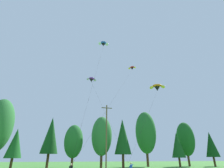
# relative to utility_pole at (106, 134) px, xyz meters

# --- Properties ---
(treeline_tree_d) EXTENTS (3.42, 3.42, 8.26)m
(treeline_tree_d) POSITION_rel_utility_pole_xyz_m (-18.31, 8.51, -1.33)
(treeline_tree_d) COLOR #472D19
(treeline_tree_d) RESTS_ON ground_plane
(treeline_tree_e) EXTENTS (4.25, 4.25, 12.06)m
(treeline_tree_e) POSITION_rel_utility_pole_xyz_m (-11.66, 13.30, 1.05)
(treeline_tree_e) COLOR #472D19
(treeline_tree_e) RESTS_ON ground_plane
(treeline_tree_f) EXTENTS (4.45, 4.45, 9.82)m
(treeline_tree_f) POSITION_rel_utility_pole_xyz_m (-5.96, 10.40, -0.56)
(treeline_tree_f) COLOR #472D19
(treeline_tree_f) RESTS_ON ground_plane
(treeline_tree_g) EXTENTS (5.08, 5.08, 12.14)m
(treeline_tree_g) POSITION_rel_utility_pole_xyz_m (0.88, 10.16, 0.85)
(treeline_tree_g) COLOR #472D19
(treeline_tree_g) RESTS_ON ground_plane
(treeline_tree_h) EXTENTS (4.14, 4.14, 11.55)m
(treeline_tree_h) POSITION_rel_utility_pole_xyz_m (5.99, 8.91, 0.73)
(treeline_tree_h) COLOR #472D19
(treeline_tree_h) RESTS_ON ground_plane
(treeline_tree_i) EXTENTS (5.86, 5.86, 15.02)m
(treeline_tree_i) POSITION_rel_utility_pole_xyz_m (14.49, 13.80, 2.60)
(treeline_tree_i) COLOR #472D19
(treeline_tree_i) RESTS_ON ground_plane
(treeline_tree_j) EXTENTS (3.51, 3.51, 8.69)m
(treeline_tree_j) POSITION_rel_utility_pole_xyz_m (21.56, 9.57, -1.06)
(treeline_tree_j) COLOR #472D19
(treeline_tree_j) RESTS_ON ground_plane
(treeline_tree_k) EXTENTS (5.15, 5.15, 12.39)m
(treeline_tree_k) POSITION_rel_utility_pole_xyz_m (27.09, 13.46, 1.00)
(treeline_tree_k) COLOR #472D19
(treeline_tree_k) RESTS_ON ground_plane
(treeline_tree_l) EXTENTS (3.67, 3.67, 9.39)m
(treeline_tree_l) POSITION_rel_utility_pole_xyz_m (33.39, 10.84, -0.62)
(treeline_tree_l) COLOR #472D19
(treeline_tree_l) RESTS_ON ground_plane
(utility_pole) EXTENTS (2.20, 0.26, 12.46)m
(utility_pole) POSITION_rel_utility_pole_xyz_m (0.00, 0.00, 0.00)
(utility_pole) COLOR brown
(utility_pole) RESTS_ON ground_plane
(kite_flyer_mid) EXTENTS (0.63, 0.66, 1.69)m
(kite_flyer_mid) POSITION_rel_utility_pole_xyz_m (0.95, -11.39, -5.50)
(kite_flyer_mid) COLOR black
(kite_flyer_mid) RESTS_ON ground_plane
(parafoil_kite_high_red_yellow) EXTENTS (14.79, 17.14, 22.77)m
(parafoil_kite_high_red_yellow) POSITION_rel_utility_pole_xyz_m (6.96, 2.44, 16.86)
(parafoil_kite_high_red_yellow) COLOR red
(parafoil_kite_mid_purple) EXTENTS (5.09, 14.10, 17.90)m
(parafoil_kite_mid_purple) POSITION_rel_utility_pole_xyz_m (-3.24, 2.16, 12.48)
(parafoil_kite_mid_purple) COLOR purple
(parafoil_kite_far_blue_white) EXTENTS (6.50, 11.35, 25.01)m
(parafoil_kite_far_blue_white) POSITION_rel_utility_pole_xyz_m (-1.55, -3.03, 19.05)
(parafoil_kite_far_blue_white) COLOR blue
(parafoil_kite_low_orange) EXTENTS (14.63, 14.68, 17.80)m
(parafoil_kite_low_orange) POSITION_rel_utility_pole_xyz_m (13.27, 2.08, 12.05)
(parafoil_kite_low_orange) COLOR orange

